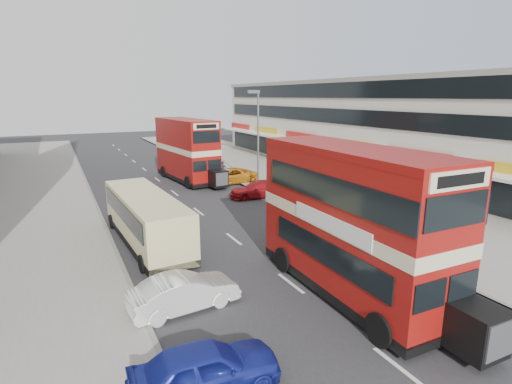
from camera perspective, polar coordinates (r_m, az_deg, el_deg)
ground at (r=15.89m, az=8.88°, el=-15.60°), size 160.00×160.00×0.00m
road_surface at (r=33.16m, az=-11.52°, el=-0.13°), size 12.00×90.00×0.01m
pavement_right at (r=37.96m, az=6.21°, el=1.90°), size 12.00×90.00×0.15m
pavement_left at (r=32.31m, az=-32.49°, el=-2.26°), size 12.00×90.00×0.15m
kerb_left at (r=32.17m, az=-22.04°, el=-1.16°), size 0.20×90.00×0.16m
kerb_right at (r=35.16m, az=-1.91°, el=1.03°), size 0.20×90.00×0.16m
commercial_row at (r=43.65m, az=13.83°, el=9.23°), size 9.90×46.20×9.30m
wooded_hill at (r=109.15m, az=32.46°, el=7.43°), size 172.80×230.40×20.00m
street_lamp at (r=32.84m, az=0.18°, el=8.47°), size 1.00×0.20×8.12m
bus_main at (r=15.89m, az=13.58°, el=-4.13°), size 2.96×10.30×5.65m
bus_second at (r=37.32m, az=-9.81°, el=5.94°), size 3.68×9.99×5.46m
coach at (r=21.91m, az=-15.41°, el=-3.49°), size 2.87×9.47×2.48m
car_left_near at (r=11.64m, az=-7.18°, el=-23.60°), size 4.12×1.81×1.38m
car_left_front at (r=15.38m, az=-10.21°, el=-13.88°), size 4.19×1.80×1.34m
car_right_a at (r=30.98m, az=0.29°, el=0.40°), size 4.62×2.30×1.29m
car_right_b at (r=35.91m, az=-3.80°, el=2.27°), size 5.05×2.54×1.37m
car_right_c at (r=45.60m, az=-8.84°, el=4.42°), size 3.51×1.65×1.16m
pedestrian_near at (r=30.83m, az=5.30°, el=1.13°), size 0.83×0.73×1.89m
cyclist at (r=35.78m, az=-4.74°, el=2.21°), size 0.69×1.87×2.06m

